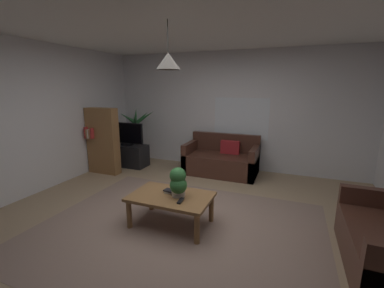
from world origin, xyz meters
The scene contains 17 objects.
floor centered at (0.00, 0.00, -0.01)m, with size 5.62×5.33×0.02m, color #9E8466.
rug centered at (0.00, -0.20, 0.00)m, with size 3.65×2.93×0.01m, color gray.
wall_back centered at (0.00, 2.70, 1.29)m, with size 5.74×0.06×2.59m, color silver.
wall_left centered at (-2.84, 0.00, 1.29)m, with size 0.06×5.33×2.59m, color silver.
ceiling centered at (0.00, 0.00, 2.60)m, with size 5.62×5.33×0.02m, color white.
window_pane centered at (0.21, 2.66, 1.14)m, with size 1.19×0.01×0.91m, color white.
couch_under_window centered at (-0.08, 2.20, 0.28)m, with size 1.52×0.81×0.82m.
coffee_table centered at (-0.14, -0.10, 0.36)m, with size 1.07×0.68×0.42m.
book_on_table_0 centered at (-0.20, -0.04, 0.43)m, with size 0.11×0.09×0.02m, color beige.
book_on_table_1 centered at (-0.20, -0.03, 0.46)m, with size 0.14×0.10×0.02m, color black.
remote_on_table_0 centered at (0.06, -0.23, 0.43)m, with size 0.05×0.16×0.02m, color black.
potted_plant_on_table centered at (-0.04, -0.09, 0.62)m, with size 0.23×0.25×0.39m.
tv_stand centered at (-2.26, 1.92, 0.25)m, with size 0.90×0.44×0.50m, color black.
tv centered at (-2.26, 1.89, 0.77)m, with size 0.84×0.16×0.52m.
potted_palm_corner centered at (-2.27, 2.32, 0.59)m, with size 0.93×0.71×1.33m.
bookshelf_corner centered at (-2.44, 1.30, 0.70)m, with size 0.70×0.31×1.40m.
pendant_lamp centered at (-0.14, -0.10, 2.13)m, with size 0.29×0.29×0.56m.
Camera 1 is at (1.29, -2.94, 1.84)m, focal length 24.01 mm.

